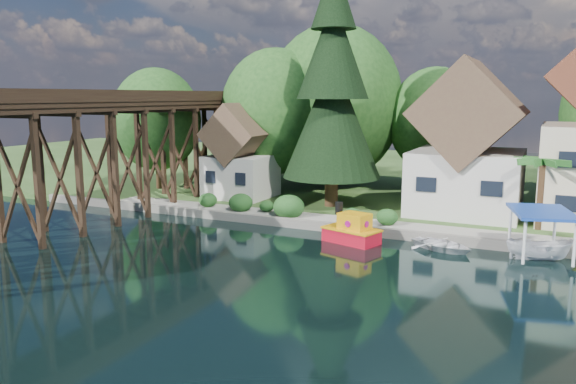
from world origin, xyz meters
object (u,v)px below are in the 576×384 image
object	(u,v)px
tugboat	(352,231)
boat_canopy	(540,239)
shed	(241,157)
palm_tree	(543,164)
boat_white_a	(442,243)
trestle_bridge	(115,146)
house_left	(468,149)
conifer	(333,90)

from	to	relation	value
tugboat	boat_canopy	world-z (taller)	boat_canopy
shed	tugboat	distance (m)	15.64
palm_tree	boat_white_a	xyz separation A→B (m)	(-4.95, -5.65, -4.33)
palm_tree	tugboat	world-z (taller)	palm_tree
tugboat	trestle_bridge	bearing A→B (deg)	-177.49
shed	boat_white_a	xyz separation A→B (m)	(18.05, -7.81, -3.44)
house_left	shed	size ratio (longest dim) A/B	1.40
trestle_bridge	tugboat	distance (m)	18.34
trestle_bridge	house_left	world-z (taller)	house_left
trestle_bridge	palm_tree	bearing A→B (deg)	14.36
conifer	boat_white_a	xyz separation A→B (m)	(9.75, -7.30, -8.93)
trestle_bridge	shed	bearing A→B (deg)	61.81
tugboat	boat_canopy	bearing A→B (deg)	4.58
house_left	palm_tree	xyz separation A→B (m)	(5.00, -3.66, -0.42)
conifer	shed	bearing A→B (deg)	176.44
boat_white_a	boat_canopy	world-z (taller)	boat_canopy
house_left	shed	xyz separation A→B (m)	(-18.00, -1.50, -1.31)
trestle_bridge	boat_canopy	world-z (taller)	trestle_bridge
house_left	boat_canopy	bearing A→B (deg)	-60.47
shed	house_left	bearing A→B (deg)	4.77
shed	boat_canopy	world-z (taller)	shed
house_left	boat_canopy	xyz separation A→B (m)	(5.22, -9.21, -3.95)
house_left	boat_white_a	distance (m)	10.46
conifer	palm_tree	distance (m)	15.50
shed	conifer	distance (m)	9.96
shed	palm_tree	distance (m)	23.12
tugboat	palm_tree	bearing A→B (deg)	31.89
boat_white_a	shed	bearing A→B (deg)	89.75
conifer	palm_tree	bearing A→B (deg)	-6.38
conifer	boat_canopy	world-z (taller)	conifer
house_left	boat_white_a	bearing A→B (deg)	-89.70
boat_white_a	boat_canopy	size ratio (longest dim) A/B	0.76
conifer	tugboat	xyz separation A→B (m)	(4.44, -8.03, -8.57)
house_left	boat_white_a	xyz separation A→B (m)	(0.05, -9.31, -4.75)
conifer	boat_white_a	distance (m)	15.10
shed	conifer	size ratio (longest dim) A/B	0.43
trestle_bridge	conifer	distance (m)	16.44
shed	conifer	xyz separation A→B (m)	(8.30, -0.52, 5.49)
trestle_bridge	house_left	size ratio (longest dim) A/B	4.01
conifer	house_left	bearing A→B (deg)	11.74
boat_canopy	shed	bearing A→B (deg)	161.63
boat_white_a	tugboat	bearing A→B (deg)	121.04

